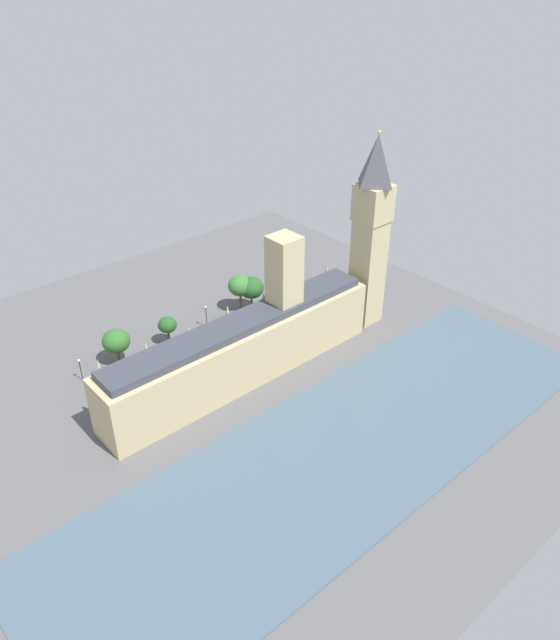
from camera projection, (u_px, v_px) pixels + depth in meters
The scene contains 17 objects.
ground_plane at pixel (238, 373), 135.22m from camera, with size 136.68×136.68×0.00m, color #565659.
river_thames at pixel (343, 449), 114.45m from camera, with size 36.37×123.01×0.25m, color #475B6B.
parliament_building at pixel (247, 345), 130.41m from camera, with size 10.38×66.68×30.17m.
clock_tower at pixel (371, 229), 141.87m from camera, with size 7.44×7.44×47.59m.
car_dark_green_corner at pixel (285, 311), 156.29m from camera, with size 1.90×4.26×1.74m.
double_decker_bus_under_trees at pixel (263, 324), 147.78m from camera, with size 3.32×10.66×4.75m.
car_black_kerbside at pixel (210, 351), 140.83m from camera, with size 1.94×4.45×1.74m.
car_white_midblock at pixel (178, 369), 134.92m from camera, with size 2.04×4.46×1.74m.
double_decker_bus_far_end at pixel (130, 377), 129.37m from camera, with size 2.88×10.57×4.75m.
pedestrian_by_river_gate at pixel (207, 370), 134.76m from camera, with size 0.64×0.57×1.53m.
pedestrian_leading at pixel (215, 366), 135.91m from camera, with size 0.64×0.70×1.69m.
plane_tree_opposite_hall at pixel (167, 325), 142.50m from camera, with size 4.46×4.46×7.11m.
plane_tree_near_tower at pixel (116, 341), 135.52m from camera, with size 6.29×6.29×8.54m.
plane_tree_trailing at pixel (251, 288), 155.21m from camera, with size 6.51×6.51×9.31m.
plane_tree_slot_10 at pixel (240, 286), 154.62m from camera, with size 6.23×6.23×9.90m.
street_lamp_slot_11 at pixel (80, 366), 130.77m from camera, with size 0.56×0.56×5.60m.
street_lamp_slot_12 at pixel (206, 312), 149.11m from camera, with size 0.56×0.56×6.08m.
Camera 1 is at (-87.88, 64.62, 81.32)m, focal length 33.96 mm.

